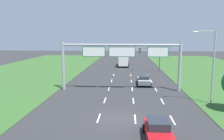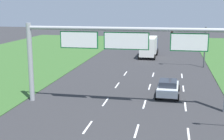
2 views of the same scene
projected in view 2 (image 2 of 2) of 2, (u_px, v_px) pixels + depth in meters
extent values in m
cube|color=white|center=(88.00, 127.00, 22.17)|extent=(0.14, 2.40, 0.01)
cube|color=white|center=(105.00, 102.00, 27.93)|extent=(0.14, 2.40, 0.01)
cube|color=white|center=(117.00, 85.00, 33.70)|extent=(0.14, 2.40, 0.01)
cube|color=white|center=(125.00, 73.00, 39.46)|extent=(0.14, 2.40, 0.01)
cube|color=white|center=(137.00, 131.00, 21.52)|extent=(0.14, 2.40, 0.01)
cube|color=white|center=(144.00, 104.00, 27.28)|extent=(0.14, 2.40, 0.01)
cube|color=white|center=(150.00, 87.00, 33.04)|extent=(0.14, 2.40, 0.01)
cube|color=white|center=(153.00, 75.00, 38.81)|extent=(0.14, 2.40, 0.01)
cube|color=white|center=(189.00, 135.00, 20.86)|extent=(0.14, 2.40, 0.01)
cube|color=white|center=(185.00, 107.00, 26.63)|extent=(0.14, 2.40, 0.01)
cube|color=white|center=(183.00, 88.00, 32.39)|extent=(0.14, 2.40, 0.01)
cube|color=white|center=(182.00, 76.00, 38.15)|extent=(0.14, 2.40, 0.01)
cube|color=silver|center=(168.00, 89.00, 29.90)|extent=(2.05, 4.53, 0.63)
cube|color=#232833|center=(168.00, 83.00, 29.69)|extent=(1.70, 2.11, 0.54)
cylinder|color=black|center=(159.00, 87.00, 31.79)|extent=(0.24, 0.65, 0.64)
cylinder|color=black|center=(178.00, 88.00, 31.37)|extent=(0.24, 0.65, 0.64)
cylinder|color=black|center=(156.00, 96.00, 28.56)|extent=(0.24, 0.65, 0.64)
cylinder|color=black|center=(178.00, 98.00, 28.15)|extent=(0.24, 0.65, 0.64)
cube|color=navy|center=(151.00, 45.00, 55.19)|extent=(2.25, 2.15, 2.20)
cube|color=silver|center=(149.00, 46.00, 51.14)|extent=(2.50, 5.98, 2.88)
cylinder|color=black|center=(145.00, 50.00, 56.13)|extent=(0.30, 0.91, 0.90)
cylinder|color=black|center=(157.00, 51.00, 55.65)|extent=(0.30, 0.91, 0.90)
cylinder|color=black|center=(143.00, 52.00, 53.95)|extent=(0.30, 0.91, 0.90)
cylinder|color=black|center=(157.00, 53.00, 53.44)|extent=(0.30, 0.91, 0.90)
cylinder|color=black|center=(139.00, 57.00, 49.43)|extent=(0.30, 0.91, 0.90)
cylinder|color=black|center=(154.00, 57.00, 48.93)|extent=(0.30, 0.91, 0.90)
cylinder|color=#9EA0A5|center=(30.00, 63.00, 27.71)|extent=(0.44, 0.44, 7.00)
cylinder|color=#9EA0A5|center=(124.00, 29.00, 25.50)|extent=(16.80, 0.32, 0.32)
cube|color=#0C5B28|center=(79.00, 40.00, 26.42)|extent=(3.31, 0.12, 1.45)
cube|color=white|center=(79.00, 40.00, 26.36)|extent=(3.15, 0.01, 1.29)
cube|color=#0C5B28|center=(126.00, 41.00, 25.67)|extent=(3.77, 0.12, 1.45)
cube|color=white|center=(126.00, 41.00, 25.60)|extent=(3.61, 0.01, 1.29)
cube|color=#0C5B28|center=(189.00, 42.00, 24.72)|extent=(2.98, 0.12, 1.45)
cube|color=white|center=(189.00, 42.00, 24.66)|extent=(2.82, 0.01, 1.29)
cylinder|color=#47494F|center=(205.00, 48.00, 42.60)|extent=(0.20, 0.20, 5.60)
cylinder|color=#47494F|center=(189.00, 29.00, 42.52)|extent=(4.50, 0.14, 0.14)
cube|color=black|center=(172.00, 34.00, 43.07)|extent=(0.32, 0.36, 1.10)
sphere|color=red|center=(172.00, 31.00, 42.80)|extent=(0.22, 0.22, 0.22)
sphere|color=orange|center=(172.00, 34.00, 42.88)|extent=(0.22, 0.22, 0.22)
sphere|color=green|center=(172.00, 37.00, 42.95)|extent=(0.22, 0.22, 0.22)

